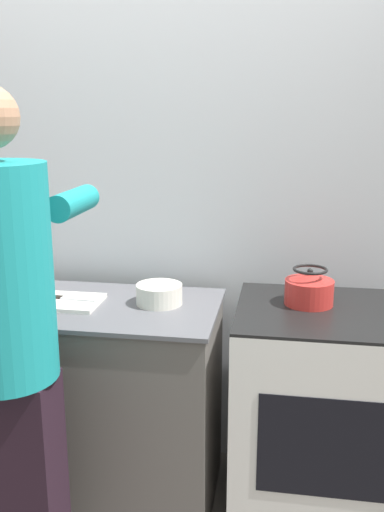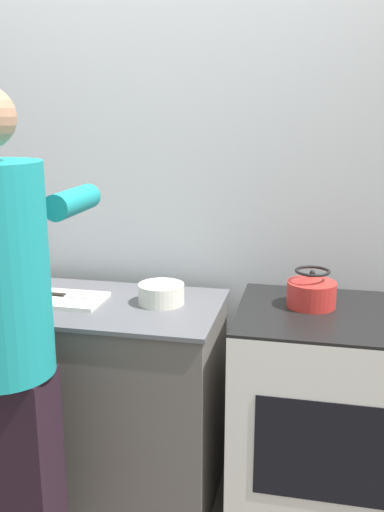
{
  "view_description": "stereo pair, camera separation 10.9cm",
  "coord_description": "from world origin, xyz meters",
  "px_view_note": "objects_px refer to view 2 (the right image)",
  "views": [
    {
      "loc": [
        0.55,
        -1.9,
        1.7
      ],
      "look_at": [
        0.21,
        0.2,
        1.16
      ],
      "focal_mm": 40.0,
      "sensor_mm": 36.0,
      "label": 1
    },
    {
      "loc": [
        0.66,
        -1.88,
        1.7
      ],
      "look_at": [
        0.21,
        0.2,
        1.16
      ],
      "focal_mm": 40.0,
      "sensor_mm": 36.0,
      "label": 2
    }
  ],
  "objects_px": {
    "oven": "(324,418)",
    "kettle": "(311,291)",
    "cutting_board": "(61,299)",
    "bowl_prep": "(161,294)",
    "person": "(5,337)",
    "knife": "(70,296)"
  },
  "relations": [
    {
      "from": "oven",
      "to": "kettle",
      "type": "relative_size",
      "value": 4.66
    },
    {
      "from": "cutting_board",
      "to": "kettle",
      "type": "xyz_separation_m",
      "value": [
        1.05,
        0.1,
        0.08
      ]
    },
    {
      "from": "bowl_prep",
      "to": "person",
      "type": "bearing_deg",
      "value": -121.61
    },
    {
      "from": "oven",
      "to": "cutting_board",
      "type": "xyz_separation_m",
      "value": [
        -1.13,
        -0.04,
        0.45
      ]
    },
    {
      "from": "cutting_board",
      "to": "bowl_prep",
      "type": "relative_size",
      "value": 1.89
    },
    {
      "from": "kettle",
      "to": "oven",
      "type": "bearing_deg",
      "value": -36.48
    },
    {
      "from": "kettle",
      "to": "bowl_prep",
      "type": "distance_m",
      "value": 0.62
    },
    {
      "from": "oven",
      "to": "knife",
      "type": "distance_m",
      "value": 1.19
    },
    {
      "from": "person",
      "to": "knife",
      "type": "distance_m",
      "value": 0.56
    },
    {
      "from": "oven",
      "to": "person",
      "type": "xyz_separation_m",
      "value": [
        -1.08,
        -0.59,
        0.51
      ]
    },
    {
      "from": "oven",
      "to": "person",
      "type": "bearing_deg",
      "value": -151.26
    },
    {
      "from": "oven",
      "to": "cutting_board",
      "type": "bearing_deg",
      "value": -177.74
    },
    {
      "from": "oven",
      "to": "knife",
      "type": "height_order",
      "value": "knife"
    },
    {
      "from": "kettle",
      "to": "knife",
      "type": "bearing_deg",
      "value": -175.08
    },
    {
      "from": "cutting_board",
      "to": "knife",
      "type": "bearing_deg",
      "value": 23.55
    },
    {
      "from": "oven",
      "to": "knife",
      "type": "bearing_deg",
      "value": -178.51
    },
    {
      "from": "kettle",
      "to": "person",
      "type": "bearing_deg",
      "value": -146.92
    },
    {
      "from": "oven",
      "to": "person",
      "type": "distance_m",
      "value": 1.33
    },
    {
      "from": "cutting_board",
      "to": "bowl_prep",
      "type": "height_order",
      "value": "bowl_prep"
    },
    {
      "from": "cutting_board",
      "to": "bowl_prep",
      "type": "distance_m",
      "value": 0.44
    },
    {
      "from": "person",
      "to": "kettle",
      "type": "bearing_deg",
      "value": 33.08
    },
    {
      "from": "oven",
      "to": "person",
      "type": "height_order",
      "value": "person"
    }
  ]
}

